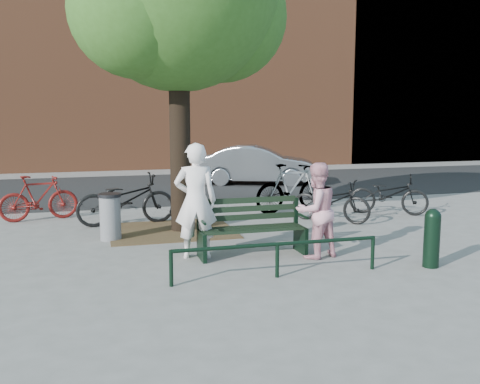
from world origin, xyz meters
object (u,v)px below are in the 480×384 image
object	(u,v)px
person_left	(196,201)
bollard	(432,236)
park_bench	(251,226)
parked_car	(258,165)
person_right	(316,210)
bicycle_c	(331,201)
litter_bin	(110,216)

from	to	relation	value
person_left	bollard	bearing A→B (deg)	166.53
park_bench	parked_car	size ratio (longest dim) A/B	0.45
person_left	parked_car	world-z (taller)	person_left
person_right	parked_car	xyz separation A→B (m)	(1.81, 8.87, -0.14)
bicycle_c	parked_car	distance (m)	6.32
bollard	litter_bin	distance (m)	5.54
bicycle_c	person_right	bearing A→B (deg)	-166.96
park_bench	litter_bin	distance (m)	2.76
person_left	bicycle_c	xyz separation A→B (m)	(3.31, 2.05, -0.47)
bollard	litter_bin	xyz separation A→B (m)	(-4.58, 3.11, -0.04)
litter_bin	parked_car	world-z (taller)	parked_car
person_right	parked_car	distance (m)	9.05
parked_car	bicycle_c	bearing A→B (deg)	-163.76
person_right	bicycle_c	size ratio (longest dim) A/B	0.89
person_left	bicycle_c	distance (m)	3.93
park_bench	bollard	size ratio (longest dim) A/B	1.95
person_right	bicycle_c	xyz separation A→B (m)	(1.46, 2.56, -0.31)
person_left	bicycle_c	bearing A→B (deg)	-137.56
person_left	person_right	xyz separation A→B (m)	(1.85, -0.51, -0.16)
person_left	bicycle_c	size ratio (longest dim) A/B	1.07
person_left	person_right	bearing A→B (deg)	175.38
person_right	person_left	bearing A→B (deg)	-30.57
person_right	bicycle_c	distance (m)	2.96
litter_bin	bollard	bearing A→B (deg)	-34.16
person_right	bollard	bearing A→B (deg)	130.89
park_bench	bicycle_c	xyz separation A→B (m)	(2.41, 2.12, -0.03)
bicycle_c	parked_car	bearing A→B (deg)	39.70
litter_bin	bicycle_c	world-z (taller)	bicycle_c
person_left	bollard	size ratio (longest dim) A/B	2.07
park_bench	person_right	size ratio (longest dim) A/B	1.14
park_bench	bicycle_c	world-z (taller)	park_bench
bollard	bicycle_c	xyz separation A→B (m)	(0.01, 3.53, -0.02)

